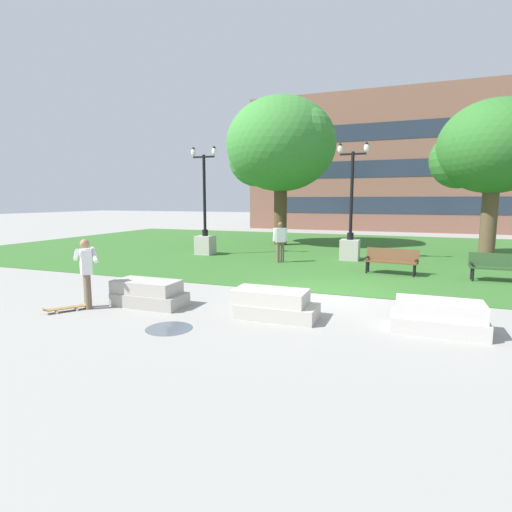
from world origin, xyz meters
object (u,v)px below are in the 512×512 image
object	(u,v)px
park_bench_near_right	(391,260)
concrete_block_right	(438,317)
park_bench_far_left	(500,266)
lamp_post_center	(205,233)
person_bystander_near_lawn	(280,240)
skateboard	(66,308)
lamp_post_left	(350,237)
person_skateboarder	(86,269)
concrete_block_left	(274,304)
concrete_block_center	(148,293)

from	to	relation	value
park_bench_near_right	concrete_block_right	bearing A→B (deg)	-79.54
park_bench_far_left	lamp_post_center	world-z (taller)	lamp_post_center
lamp_post_center	park_bench_near_right	bearing A→B (deg)	-14.71
lamp_post_center	person_bystander_near_lawn	size ratio (longest dim) A/B	3.00
skateboard	person_bystander_near_lawn	world-z (taller)	person_bystander_near_lawn
lamp_post_left	person_bystander_near_lawn	size ratio (longest dim) A/B	2.96
park_bench_near_right	person_bystander_near_lawn	distance (m)	4.67
park_bench_near_right	lamp_post_center	bearing A→B (deg)	165.29
person_skateboarder	skateboard	distance (m)	1.02
park_bench_near_right	lamp_post_center	size ratio (longest dim) A/B	0.36
park_bench_far_left	lamp_post_left	world-z (taller)	lamp_post_left
concrete_block_left	person_skateboarder	distance (m)	4.66
person_bystander_near_lawn	park_bench_far_left	bearing A→B (deg)	-9.30
concrete_block_right	lamp_post_center	bearing A→B (deg)	139.02
park_bench_far_left	person_bystander_near_lawn	distance (m)	7.97
concrete_block_left	lamp_post_center	bearing A→B (deg)	126.14
concrete_block_center	park_bench_far_left	size ratio (longest dim) A/B	1.01
lamp_post_left	person_bystander_near_lawn	xyz separation A→B (m)	(-2.66, -1.74, -0.06)
park_bench_near_right	person_skateboarder	bearing A→B (deg)	-132.63
person_bystander_near_lawn	concrete_block_center	bearing A→B (deg)	-97.69
person_skateboarder	lamp_post_center	size ratio (longest dim) A/B	0.33
person_bystander_near_lawn	skateboard	bearing A→B (deg)	-105.99
lamp_post_left	park_bench_far_left	bearing A→B (deg)	-30.28
concrete_block_center	park_bench_near_right	size ratio (longest dim) A/B	0.98
concrete_block_right	concrete_block_center	bearing A→B (deg)	-176.85
concrete_block_right	person_bystander_near_lawn	world-z (taller)	person_bystander_near_lawn
skateboard	lamp_post_center	size ratio (longest dim) A/B	0.19
skateboard	park_bench_near_right	xyz separation A→B (m)	(7.06, 7.79, 0.45)
concrete_block_right	lamp_post_center	world-z (taller)	lamp_post_center
skateboard	person_skateboarder	bearing A→B (deg)	56.46
concrete_block_center	person_skateboarder	world-z (taller)	person_skateboarder
concrete_block_right	lamp_post_left	xyz separation A→B (m)	(-2.99, 9.15, 0.74)
skateboard	lamp_post_left	bearing A→B (deg)	63.94
lamp_post_left	concrete_block_center	bearing A→B (deg)	-111.31
concrete_block_left	skateboard	world-z (taller)	concrete_block_left
concrete_block_left	lamp_post_center	distance (m)	10.88
concrete_block_left	lamp_post_center	world-z (taller)	lamp_post_center
concrete_block_left	lamp_post_left	distance (m)	9.42
lamp_post_left	skateboard	bearing A→B (deg)	-116.06
lamp_post_center	concrete_block_left	bearing A→B (deg)	-53.86
lamp_post_center	park_bench_far_left	bearing A→B (deg)	-11.35
concrete_block_left	lamp_post_left	size ratio (longest dim) A/B	0.37
skateboard	park_bench_far_left	xyz separation A→B (m)	(10.41, 7.65, 0.45)
park_bench_near_right	lamp_post_center	world-z (taller)	lamp_post_center
skateboard	person_bystander_near_lawn	bearing A→B (deg)	74.01
lamp_post_center	skateboard	bearing A→B (deg)	-81.00
lamp_post_center	lamp_post_left	bearing A→B (deg)	5.20
lamp_post_center	person_bystander_near_lawn	world-z (taller)	lamp_post_center
park_bench_near_right	person_bystander_near_lawn	size ratio (longest dim) A/B	1.08
lamp_post_left	concrete_block_left	bearing A→B (deg)	-92.54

